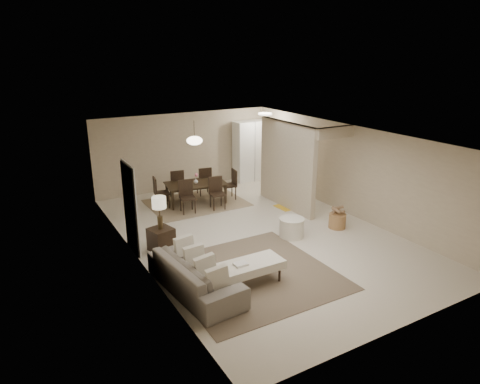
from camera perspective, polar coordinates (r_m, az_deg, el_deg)
floor at (r=10.86m, az=2.16°, el=-5.52°), size 9.00×9.00×0.00m
ceiling at (r=10.11m, az=2.33°, el=7.55°), size 9.00×9.00×0.00m
back_wall at (r=14.30m, az=-7.40°, el=5.48°), size 6.00×0.00×6.00m
left_wall at (r=9.26m, az=-13.71°, el=-2.02°), size 0.00×9.00×9.00m
right_wall at (r=12.22m, az=14.28°, el=2.86°), size 0.00×9.00×9.00m
partition at (r=12.39m, az=6.25°, el=3.53°), size 0.15×2.50×2.50m
doorway at (r=9.89m, az=-14.45°, el=-2.18°), size 0.04×0.90×2.04m
pantry_cabinet at (r=15.07m, az=1.45°, el=5.51°), size 1.20×0.55×2.10m
flush_light at (r=14.00m, az=3.37°, el=10.37°), size 0.44×0.44×0.05m
living_rug at (r=8.97m, az=1.48°, el=-10.91°), size 3.20×3.20×0.01m
sofa at (r=8.30m, az=-6.01°, el=-10.93°), size 2.41×1.14×0.68m
ottoman_bench at (r=8.47m, az=1.39°, el=-9.90°), size 1.31×0.60×0.47m
side_table at (r=10.03m, az=-10.46°, el=-6.23°), size 0.59×0.59×0.54m
table_lamp at (r=9.72m, az=-10.74°, el=-1.76°), size 0.32×0.32×0.76m
round_pouf at (r=10.64m, az=6.89°, el=-4.74°), size 0.62×0.62×0.48m
wicker_basket at (r=11.40m, az=12.84°, el=-3.78°), size 0.55×0.55×0.38m
dining_rug at (r=13.02m, az=-5.80°, el=-1.45°), size 2.80×2.10×0.01m
dining_table at (r=12.92m, az=-5.85°, el=-0.17°), size 1.91×1.25×0.63m
dining_chairs at (r=12.87m, az=-5.87°, el=0.47°), size 2.52×1.97×0.93m
vase at (r=12.80m, az=-5.90°, el=1.47°), size 0.16×0.16×0.15m
yellow_mat at (r=12.84m, az=6.95°, el=-1.78°), size 1.02×0.66×0.01m
pendant_light at (r=12.51m, az=-6.08°, el=6.84°), size 0.46×0.46×0.71m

